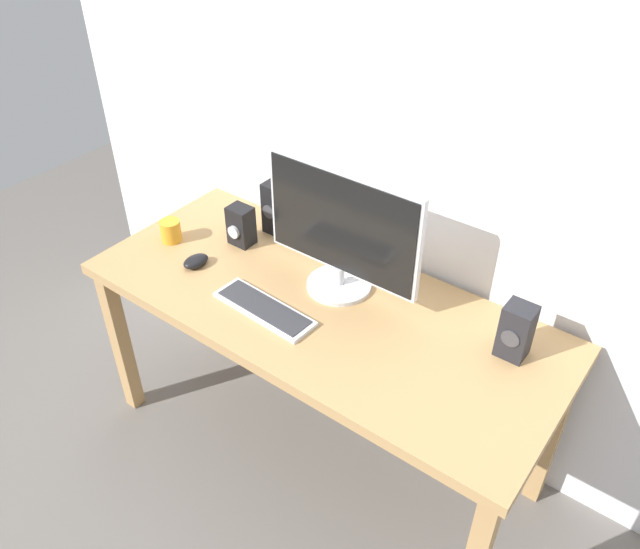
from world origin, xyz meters
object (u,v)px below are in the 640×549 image
speaker_left (276,207)px  desk (320,321)px  speaker_right (516,331)px  coffee_mug (171,231)px  monitor (341,231)px  keyboard_primary (264,309)px  audio_controller (241,226)px  mouse (196,261)px

speaker_left → desk: bearing=-32.2°
speaker_right → coffee_mug: 1.33m
monitor → coffee_mug: monitor is taller
speaker_right → coffee_mug: (-1.32, -0.20, -0.05)m
keyboard_primary → audio_controller: size_ratio=2.45×
audio_controller → speaker_left: bearing=71.8°
speaker_left → monitor: bearing=-18.8°
monitor → speaker_left: 0.45m
monitor → desk: bearing=-89.2°
keyboard_primary → desk: bearing=50.0°
monitor → mouse: monitor is taller
speaker_right → speaker_left: speaker_left is taller
keyboard_primary → coffee_mug: 0.58m
desk → monitor: (-0.00, 0.12, 0.31)m
keyboard_primary → speaker_left: (-0.29, 0.41, 0.10)m
desk → audio_controller: audio_controller is taller
coffee_mug → speaker_left: bearing=47.1°
coffee_mug → audio_controller: bearing=33.3°
monitor → speaker_right: monitor is taller
monitor → keyboard_primary: monitor is taller
monitor → mouse: bearing=-155.6°
coffee_mug → speaker_right: bearing=8.7°
keyboard_primary → speaker_left: size_ratio=1.82×
mouse → coffee_mug: (-0.20, 0.06, 0.02)m
desk → keyboard_primary: (-0.12, -0.15, 0.09)m
keyboard_primary → speaker_left: speaker_left is taller
monitor → coffee_mug: size_ratio=6.92×
monitor → mouse: 0.58m
desk → speaker_left: size_ratio=7.98×
audio_controller → speaker_right: bearing=2.7°
speaker_left → audio_controller: 0.16m
keyboard_primary → speaker_right: bearing=22.3°
monitor → speaker_right: 0.64m
speaker_left → mouse: bearing=-103.0°
desk → audio_controller: bearing=166.7°
monitor → speaker_right: size_ratio=3.20×
mouse → audio_controller: size_ratio=0.64×
desk → monitor: 0.33m
mouse → speaker_left: bearing=84.5°
speaker_right → audio_controller: speaker_right is taller
monitor → speaker_left: size_ratio=2.81×
monitor → audio_controller: (-0.46, -0.01, -0.15)m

